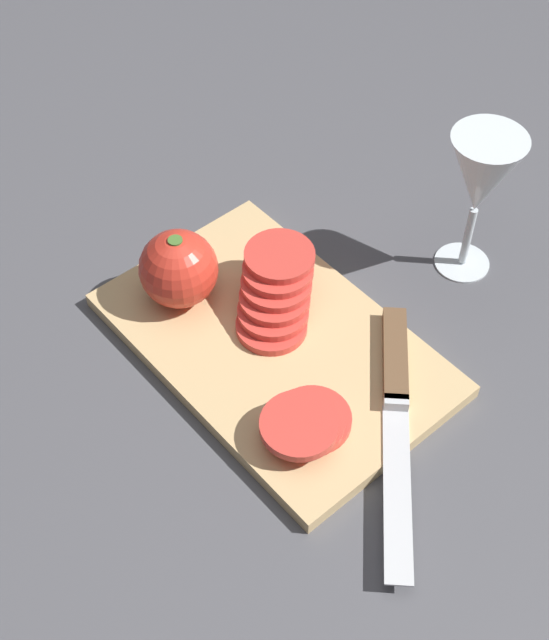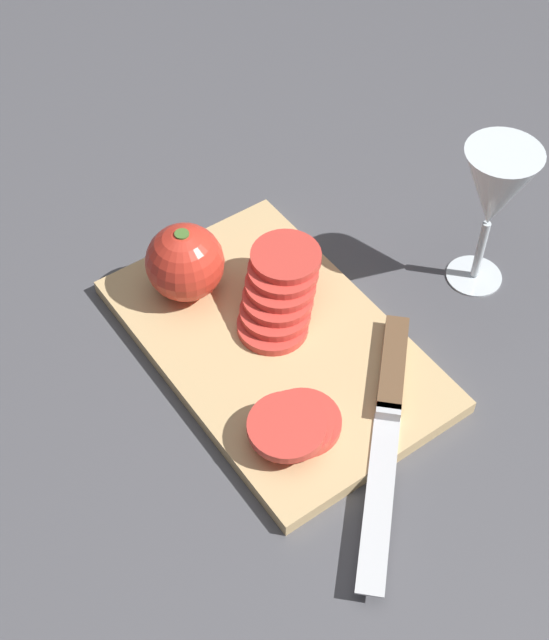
{
  "view_description": "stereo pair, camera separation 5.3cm",
  "coord_description": "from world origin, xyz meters",
  "px_view_note": "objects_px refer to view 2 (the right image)",
  "views": [
    {
      "loc": [
        0.48,
        -0.35,
        0.71
      ],
      "look_at": [
        0.06,
        0.01,
        0.05
      ],
      "focal_mm": 50.0,
      "sensor_mm": 36.0,
      "label": 1
    },
    {
      "loc": [
        0.51,
        -0.31,
        0.71
      ],
      "look_at": [
        0.06,
        0.01,
        0.05
      ],
      "focal_mm": 50.0,
      "sensor_mm": 36.0,
      "label": 2
    }
  ],
  "objects_px": {
    "knife": "(390,390)",
    "wine_glass": "(495,193)",
    "tomato_slice_stack_near": "(279,291)",
    "tomato_slice_stack_far": "(295,424)",
    "whole_tomato": "(185,262)"
  },
  "relations": [
    {
      "from": "knife",
      "to": "wine_glass",
      "type": "bearing_deg",
      "value": 156.81
    },
    {
      "from": "wine_glass",
      "to": "tomato_slice_stack_near",
      "type": "relative_size",
      "value": 1.51
    },
    {
      "from": "tomato_slice_stack_near",
      "to": "wine_glass",
      "type": "bearing_deg",
      "value": 70.22
    },
    {
      "from": "knife",
      "to": "tomato_slice_stack_near",
      "type": "relative_size",
      "value": 1.94
    },
    {
      "from": "wine_glass",
      "to": "tomato_slice_stack_far",
      "type": "xyz_separation_m",
      "value": [
        0.06,
        -0.28,
        -0.09
      ]
    },
    {
      "from": "wine_glass",
      "to": "whole_tomato",
      "type": "relative_size",
      "value": 2.1
    },
    {
      "from": "whole_tomato",
      "to": "tomato_slice_stack_far",
      "type": "bearing_deg",
      "value": -3.69
    },
    {
      "from": "knife",
      "to": "tomato_slice_stack_far",
      "type": "relative_size",
      "value": 2.35
    },
    {
      "from": "wine_glass",
      "to": "knife",
      "type": "height_order",
      "value": "wine_glass"
    },
    {
      "from": "knife",
      "to": "tomato_slice_stack_far",
      "type": "height_order",
      "value": "tomato_slice_stack_far"
    },
    {
      "from": "whole_tomato",
      "to": "tomato_slice_stack_far",
      "type": "height_order",
      "value": "whole_tomato"
    },
    {
      "from": "tomato_slice_stack_near",
      "to": "tomato_slice_stack_far",
      "type": "bearing_deg",
      "value": -30.2
    },
    {
      "from": "whole_tomato",
      "to": "tomato_slice_stack_far",
      "type": "xyz_separation_m",
      "value": [
        0.21,
        -0.01,
        -0.03
      ]
    },
    {
      "from": "wine_glass",
      "to": "knife",
      "type": "relative_size",
      "value": 0.78
    },
    {
      "from": "knife",
      "to": "tomato_slice_stack_near",
      "type": "bearing_deg",
      "value": -126.22
    }
  ]
}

